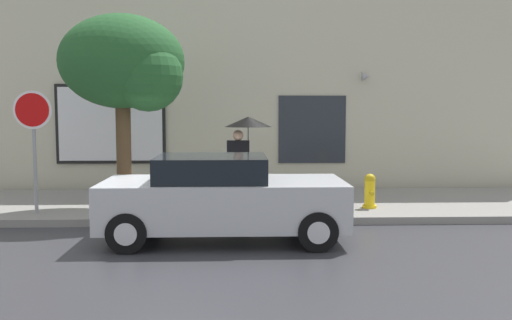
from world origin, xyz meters
TOP-DOWN VIEW (x-y plane):
  - ground_plane at (0.00, 0.00)m, footprint 60.00×60.00m
  - sidewalk at (0.00, 3.00)m, footprint 20.00×4.00m
  - building_facade at (-0.01, 5.50)m, footprint 20.00×0.67m
  - parked_car at (0.89, -0.11)m, footprint 4.08×1.92m
  - fire_hydrant at (3.96, 2.04)m, footprint 0.30×0.44m
  - pedestrian_with_umbrella at (1.33, 2.43)m, footprint 1.01×1.01m
  - street_tree at (-1.11, 2.21)m, footprint 2.60×2.21m
  - stop_sign at (-2.88, 1.66)m, footprint 0.76×0.10m

SIDE VIEW (x-z plane):
  - ground_plane at x=0.00m, z-range 0.00..0.00m
  - sidewalk at x=0.00m, z-range 0.00..0.15m
  - fire_hydrant at x=3.96m, z-range 0.14..0.87m
  - parked_car at x=0.89m, z-range 0.00..1.45m
  - pedestrian_with_umbrella at x=1.33m, z-range 0.73..2.65m
  - stop_sign at x=-2.88m, z-range 0.65..3.11m
  - street_tree at x=-1.11m, z-range 1.10..5.16m
  - building_facade at x=-0.01m, z-range -0.02..6.98m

